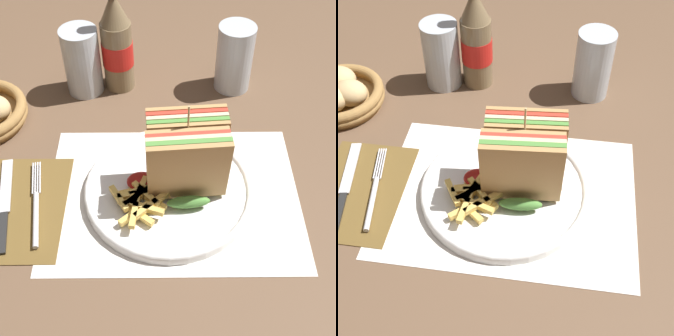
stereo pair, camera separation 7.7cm
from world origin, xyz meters
TOP-DOWN VIEW (x-y plane):
  - ground_plane at (0.00, 0.00)m, footprint 4.00×4.00m
  - placemat at (0.01, 0.02)m, footprint 0.42×0.30m
  - plate_main at (-0.00, 0.03)m, footprint 0.28×0.28m
  - club_sandwich at (0.03, 0.04)m, footprint 0.13×0.11m
  - fries_pile at (-0.04, -0.01)m, footprint 0.10×0.10m
  - ketchup_blob at (-0.05, 0.03)m, footprint 0.05×0.04m
  - napkin at (-0.24, 0.00)m, footprint 0.15×0.22m
  - fork at (-0.21, -0.01)m, footprint 0.04×0.18m
  - knife at (-0.27, 0.00)m, footprint 0.05×0.19m
  - coke_bottle_near at (-0.10, 0.32)m, footprint 0.06×0.06m
  - glass_near at (0.13, 0.32)m, footprint 0.07×0.07m
  - glass_far at (-0.17, 0.31)m, footprint 0.07×0.07m
  - bread_basket at (-0.36, 0.21)m, footprint 0.18×0.18m

SIDE VIEW (x-z plane):
  - ground_plane at x=0.00m, z-range 0.00..0.00m
  - placemat at x=0.01m, z-range 0.00..0.00m
  - napkin at x=-0.24m, z-range 0.00..0.00m
  - knife at x=-0.27m, z-range 0.00..0.01m
  - fork at x=-0.21m, z-range 0.00..0.01m
  - plate_main at x=0.00m, z-range 0.00..0.02m
  - bread_basket at x=-0.36m, z-range -0.01..0.06m
  - ketchup_blob at x=-0.05m, z-range 0.02..0.04m
  - fries_pile at x=-0.04m, z-range 0.02..0.04m
  - glass_far at x=-0.17m, z-range -0.01..0.13m
  - glass_near at x=0.13m, z-range -0.01..0.13m
  - club_sandwich at x=0.03m, z-range 0.00..0.16m
  - coke_bottle_near at x=-0.10m, z-range -0.02..0.21m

